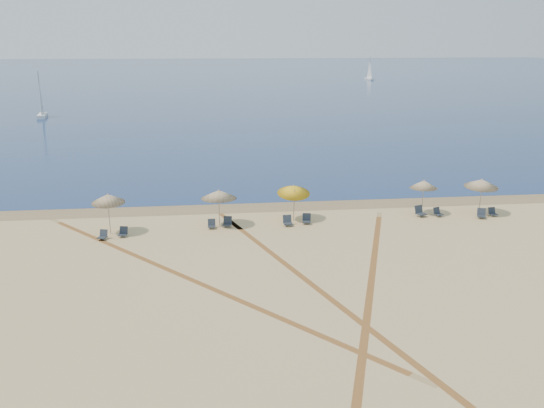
{
  "coord_description": "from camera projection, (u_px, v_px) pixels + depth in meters",
  "views": [
    {
      "loc": [
        -4.4,
        -17.13,
        11.72
      ],
      "look_at": [
        0.0,
        20.0,
        1.3
      ],
      "focal_mm": 38.48,
      "sensor_mm": 36.0,
      "label": 1
    }
  ],
  "objects": [
    {
      "name": "umbrella_1",
      "position": [
        108.0,
        199.0,
        36.29
      ],
      "size": [
        2.07,
        2.11,
        2.68
      ],
      "color": "gray",
      "rests_on": "ground"
    },
    {
      "name": "chair_9",
      "position": [
        481.0,
        214.0,
        40.12
      ],
      "size": [
        0.75,
        0.8,
        0.67
      ],
      "rotation": [
        0.0,
        0.0,
        -0.37
      ],
      "color": "#1D232D",
      "rests_on": "ground"
    },
    {
      "name": "chair_4",
      "position": [
        227.0,
        222.0,
        38.26
      ],
      "size": [
        0.66,
        0.73,
        0.66
      ],
      "rotation": [
        0.0,
        0.0,
        -0.19
      ],
      "color": "#1D232D",
      "rests_on": "ground"
    },
    {
      "name": "chair_7",
      "position": [
        420.0,
        212.0,
        40.53
      ],
      "size": [
        0.8,
        0.87,
        0.74
      ],
      "rotation": [
        0.0,
        0.0,
        0.31
      ],
      "color": "#1D232D",
      "rests_on": "ground"
    },
    {
      "name": "chair_3",
      "position": [
        212.0,
        224.0,
        37.93
      ],
      "size": [
        0.5,
        0.58,
        0.59
      ],
      "rotation": [
        0.0,
        0.0,
        -0.02
      ],
      "color": "#1D232D",
      "rests_on": "ground"
    },
    {
      "name": "tire_tracks",
      "position": [
        283.0,
        283.0,
        29.31
      ],
      "size": [
        46.92,
        42.03,
        0.0
      ],
      "color": "tan",
      "rests_on": "ground"
    },
    {
      "name": "umbrella_2",
      "position": [
        219.0,
        194.0,
        37.92
      ],
      "size": [
        2.34,
        2.34,
        2.49
      ],
      "color": "gray",
      "rests_on": "ground"
    },
    {
      "name": "ground",
      "position": [
        340.0,
        395.0,
        20.03
      ],
      "size": [
        160.0,
        160.0,
        0.0
      ],
      "primitive_type": "plane",
      "color": "tan",
      "rests_on": "ground"
    },
    {
      "name": "umbrella_3",
      "position": [
        294.0,
        190.0,
        39.09
      ],
      "size": [
        2.2,
        2.27,
        2.69
      ],
      "color": "gray",
      "rests_on": "ground"
    },
    {
      "name": "chair_1",
      "position": [
        103.0,
        235.0,
        35.78
      ],
      "size": [
        0.64,
        0.7,
        0.6
      ],
      "rotation": [
        0.0,
        0.0,
        -0.31
      ],
      "color": "#1D232D",
      "rests_on": "ground"
    },
    {
      "name": "chair_5",
      "position": [
        288.0,
        221.0,
        38.48
      ],
      "size": [
        0.59,
        0.68,
        0.68
      ],
      "rotation": [
        0.0,
        0.0,
        0.04
      ],
      "color": "#1D232D",
      "rests_on": "ground"
    },
    {
      "name": "sailboat_0",
      "position": [
        41.0,
        104.0,
        93.23
      ],
      "size": [
        1.95,
        5.02,
        7.29
      ],
      "rotation": [
        0.0,
        0.0,
        0.15
      ],
      "color": "white",
      "rests_on": "ocean"
    },
    {
      "name": "umbrella_5",
      "position": [
        481.0,
        183.0,
        40.55
      ],
      "size": [
        2.33,
        2.37,
        2.61
      ],
      "color": "gray",
      "rests_on": "ground"
    },
    {
      "name": "umbrella_4",
      "position": [
        424.0,
        184.0,
        40.54
      ],
      "size": [
        1.92,
        1.92,
        2.51
      ],
      "color": "gray",
      "rests_on": "ground"
    },
    {
      "name": "chair_6",
      "position": [
        307.0,
        219.0,
        38.91
      ],
      "size": [
        0.67,
        0.74,
        0.67
      ],
      "rotation": [
        0.0,
        0.0,
        -0.2
      ],
      "color": "#1D232D",
      "rests_on": "ground"
    },
    {
      "name": "chair_2",
      "position": [
        123.0,
        232.0,
        36.32
      ],
      "size": [
        0.61,
        0.68,
        0.61
      ],
      "rotation": [
        0.0,
        0.0,
        -0.19
      ],
      "color": "#1D232D",
      "rests_on": "ground"
    },
    {
      "name": "chair_8",
      "position": [
        438.0,
        212.0,
        40.56
      ],
      "size": [
        0.66,
        0.71,
        0.61
      ],
      "rotation": [
        0.0,
        0.0,
        0.31
      ],
      "color": "#1D232D",
      "rests_on": "ground"
    },
    {
      "name": "chair_10",
      "position": [
        492.0,
        212.0,
        40.61
      ],
      "size": [
        0.52,
        0.6,
        0.6
      ],
      "rotation": [
        0.0,
        0.0,
        0.04
      ],
      "color": "#1D232D",
      "rests_on": "ground"
    },
    {
      "name": "ocean",
      "position": [
        212.0,
        72.0,
        235.26
      ],
      "size": [
        500.0,
        500.0,
        0.0
      ],
      "primitive_type": "plane",
      "color": "#0C2151",
      "rests_on": "ground"
    },
    {
      "name": "wet_sand",
      "position": [
        266.0,
        206.0,
        42.99
      ],
      "size": [
        500.0,
        500.0,
        0.0
      ],
      "primitive_type": "plane",
      "color": "olive",
      "rests_on": "ground"
    },
    {
      "name": "sailboat_1",
      "position": [
        369.0,
        73.0,
        186.28
      ],
      "size": [
        1.91,
        5.1,
        7.41
      ],
      "rotation": [
        0.0,
        0.0,
        0.13
      ],
      "color": "white",
      "rests_on": "ocean"
    }
  ]
}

